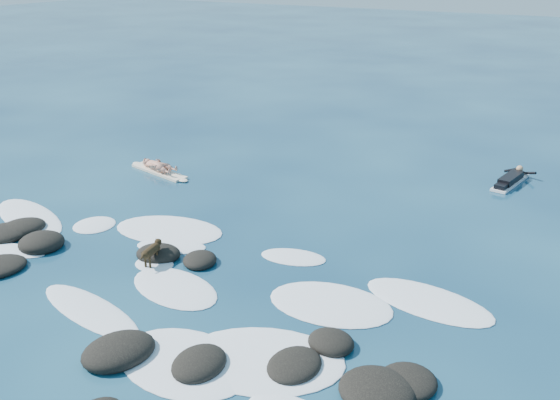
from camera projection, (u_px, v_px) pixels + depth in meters
The scene contains 6 objects.
ground at pixel (172, 275), 16.06m from camera, with size 160.00×160.00×0.00m, color #0A2642.
reef_rocks at pixel (134, 297), 14.85m from camera, with size 13.94×7.03×0.55m.
breaking_foam at pixel (170, 293), 15.23m from camera, with size 16.25×8.43×0.12m.
standing_surfer_rig at pixel (158, 154), 23.29m from camera, with size 3.25×1.16×1.86m.
paddling_surfer_rig at pixel (511, 179), 22.40m from camera, with size 1.22×2.70×0.47m.
dog at pixel (152, 250), 16.43m from camera, with size 0.36×1.03×0.66m.
Camera 1 is at (9.48, -10.95, 7.74)m, focal length 40.00 mm.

